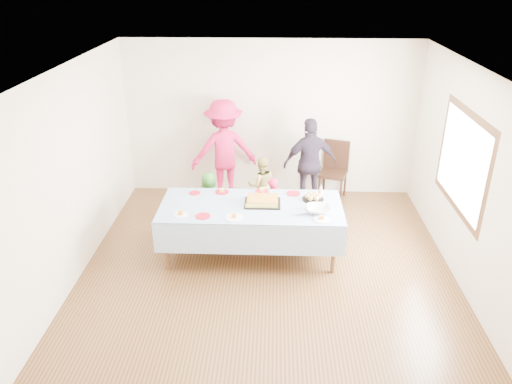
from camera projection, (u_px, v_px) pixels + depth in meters
ground at (267, 265)px, 6.90m from camera, size 5.00×5.00×0.00m
room_walls at (273, 144)px, 6.16m from camera, size 5.04×5.04×2.72m
party_table at (251, 209)px, 6.87m from camera, size 2.50×1.10×0.78m
birthday_cake at (262, 201)px, 6.87m from camera, size 0.50×0.38×0.09m
rolls_tray at (313, 197)px, 6.99m from camera, size 0.30×0.30×0.09m
punch_bowl at (318, 209)px, 6.64m from camera, size 0.32×0.32×0.08m
party_hat at (321, 189)px, 7.15m from camera, size 0.09×0.09×0.15m
fork_pile at (303, 212)px, 6.60m from camera, size 0.24×0.18×0.07m
plate_red_far_a at (195, 193)px, 7.20m from camera, size 0.16×0.16×0.01m
plate_red_far_b at (222, 192)px, 7.23m from camera, size 0.19×0.19×0.01m
plate_red_far_c at (262, 191)px, 7.25m from camera, size 0.19×0.19×0.01m
plate_red_far_d at (293, 193)px, 7.18m from camera, size 0.20×0.20×0.01m
plate_red_near at (203, 216)px, 6.54m from camera, size 0.20×0.20×0.01m
plate_white_left at (181, 215)px, 6.58m from camera, size 0.19×0.19×0.01m
plate_white_mid at (234, 217)px, 6.51m from camera, size 0.25×0.25×0.01m
plate_white_right at (322, 219)px, 6.46m from camera, size 0.21×0.21×0.01m
dining_chair at (335, 167)px, 8.69m from camera, size 0.56×0.56×1.02m
toddler_left at (272, 204)px, 7.66m from camera, size 0.37×0.31×0.87m
toddler_mid at (209, 198)px, 7.89m from camera, size 0.49×0.41×0.85m
toddler_right at (261, 185)px, 8.23m from camera, size 0.52×0.44×0.95m
adult_left at (224, 150)px, 8.55m from camera, size 1.26×0.91×1.76m
adult_right at (310, 163)px, 8.29m from camera, size 0.96×0.56×1.54m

